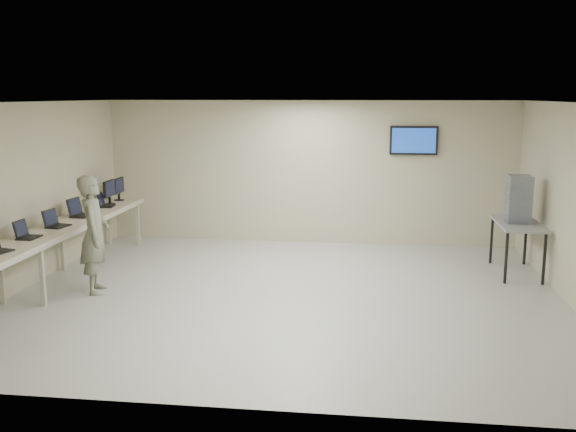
# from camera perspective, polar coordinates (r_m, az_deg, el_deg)

# --- Properties ---
(room) EXTENTS (8.01, 7.01, 2.81)m
(room) POSITION_cam_1_polar(r_m,az_deg,el_deg) (9.23, 0.09, 1.42)
(room) COLOR #B2B2B2
(room) RESTS_ON ground
(workbench) EXTENTS (0.76, 6.00, 0.90)m
(workbench) POSITION_cam_1_polar(r_m,az_deg,el_deg) (10.37, -20.23, -1.50)
(workbench) COLOR beige
(workbench) RESTS_ON ground
(laptop_1) EXTENTS (0.28, 0.34, 0.26)m
(laptop_1) POSITION_cam_1_polar(r_m,az_deg,el_deg) (9.83, -22.31, -1.45)
(laptop_1) COLOR black
(laptop_1) RESTS_ON workbench
(laptop_2) EXTENTS (0.34, 0.39, 0.27)m
(laptop_2) POSITION_cam_1_polar(r_m,az_deg,el_deg) (10.50, -20.02, -0.53)
(laptop_2) COLOR black
(laptop_2) RESTS_ON workbench
(laptop_3) EXTENTS (0.37, 0.43, 0.31)m
(laptop_3) POSITION_cam_1_polar(r_m,az_deg,el_deg) (11.27, -18.05, 0.37)
(laptop_3) COLOR black
(laptop_3) RESTS_ON workbench
(laptop_4) EXTENTS (0.31, 0.35, 0.25)m
(laptop_4) POSITION_cam_1_polar(r_m,az_deg,el_deg) (12.12, -15.99, 1.11)
(laptop_4) COLOR black
(laptop_4) RESTS_ON workbench
(monitor_near) EXTENTS (0.20, 0.45, 0.45)m
(monitor_near) POSITION_cam_1_polar(r_m,az_deg,el_deg) (12.33, -15.60, 2.24)
(monitor_near) COLOR black
(monitor_near) RESTS_ON workbench
(monitor_far) EXTENTS (0.19, 0.44, 0.43)m
(monitor_far) POSITION_cam_1_polar(r_m,az_deg,el_deg) (12.74, -14.82, 2.51)
(monitor_far) COLOR black
(monitor_far) RESTS_ON workbench
(soldier) EXTENTS (0.59, 0.74, 1.76)m
(soldier) POSITION_cam_1_polar(r_m,az_deg,el_deg) (9.88, -16.84, -1.55)
(soldier) COLOR #6A6F54
(soldier) RESTS_ON ground
(side_table) EXTENTS (0.67, 1.44, 0.86)m
(side_table) POSITION_cam_1_polar(r_m,az_deg,el_deg) (11.10, 19.75, -0.89)
(side_table) COLOR gray
(side_table) RESTS_ON ground
(storage_bins) EXTENTS (0.36, 0.40, 0.77)m
(storage_bins) POSITION_cam_1_polar(r_m,az_deg,el_deg) (11.02, 19.80, 1.44)
(storage_bins) COLOR slate
(storage_bins) RESTS_ON side_table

